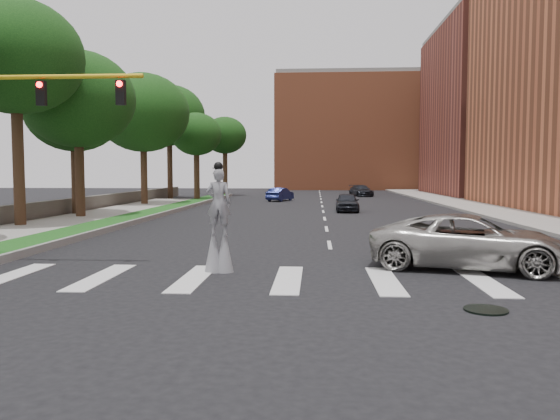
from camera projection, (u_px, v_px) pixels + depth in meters
The scene contains 22 objects.
ground_plane at pixel (338, 288), 13.56m from camera, with size 160.00×160.00×0.00m, color black.
grass_median at pixel (141, 216), 34.21m from camera, with size 2.00×60.00×0.25m, color #164D16.
median_curb at pixel (157, 216), 34.14m from camera, with size 0.20×60.00×0.28m, color gray.
sidewalk_left at pixel (4, 234), 24.45m from camera, with size 4.00×60.00×0.18m, color gray.
sidewalk_right at pixel (505, 212), 37.63m from camera, with size 5.00×90.00×0.18m, color gray.
stone_wall at pixel (70, 207), 36.53m from camera, with size 0.50×56.00×1.10m, color #514C45.
manhole at pixel (486, 310), 11.38m from camera, with size 0.90×0.90×0.04m, color black.
building_far at pixel (505, 112), 65.17m from camera, with size 16.00×22.00×20.00m, color #964537.
building_backdrop at pixel (356, 134), 90.17m from camera, with size 26.00×14.00×18.00m, color #C3643D.
traffic_signal at pixel (18, 131), 16.89m from camera, with size 5.30×0.23×6.20m.
stilt_performer at pixel (219, 227), 15.67m from camera, with size 0.84×0.53×3.18m.
suv_crossing at pixel (471, 242), 16.23m from camera, with size 2.71×5.87×1.63m, color #A7A59E.
car_near at pixel (347, 202), 39.42m from camera, with size 1.61×4.01×1.36m, color black.
car_mid at pixel (280, 194), 53.50m from camera, with size 1.38×3.96×1.30m, color navy.
car_far at pixel (361, 191), 63.62m from camera, with size 1.85×4.56×1.32m, color black.
tree_2 at pixel (15, 57), 27.30m from camera, with size 6.76×6.76×11.53m.
tree_3 at pixel (74, 111), 35.17m from camera, with size 6.26×6.26×9.51m.
tree_4 at pixel (143, 113), 45.64m from camera, with size 7.74×7.74×11.11m.
tree_5 at pixel (169, 116), 57.33m from camera, with size 7.52×7.52×11.99m.
tree_6 at pixel (196, 135), 52.78m from camera, with size 4.87×4.87×8.58m.
tree_7 at pixel (225, 136), 64.99m from camera, with size 5.17×5.17×9.40m.
tree_8 at pixel (78, 99), 32.82m from camera, with size 6.85×6.85×10.17m.
Camera 1 is at (-0.56, -13.46, 2.90)m, focal length 35.00 mm.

